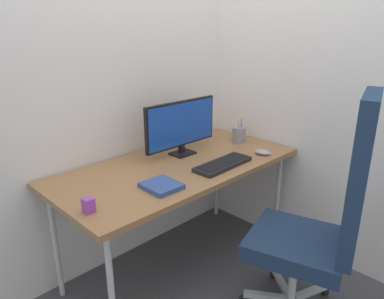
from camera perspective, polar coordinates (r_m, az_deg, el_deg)
ground_plane at (r=2.50m, az=-1.94°, el=-17.93°), size 8.00×8.00×0.00m
wall_back at (r=2.30m, az=-9.25°, el=16.27°), size 3.32×0.04×2.80m
wall_side_right at (r=2.46m, az=16.28°, el=15.94°), size 0.04×2.52×2.80m
desk at (r=2.16m, az=-2.14°, el=-3.36°), size 1.52×0.72×0.72m
office_chair at (r=1.89m, az=20.61°, el=-10.01°), size 0.57×0.62×1.24m
monitor at (r=2.26m, az=-1.71°, el=3.94°), size 0.57×0.12×0.35m
keyboard at (r=2.12m, az=4.98°, el=-2.32°), size 0.40×0.15×0.03m
mouse at (r=2.34m, az=11.26°, el=-0.43°), size 0.09×0.12×0.03m
pen_holder at (r=2.56m, az=7.56°, el=2.40°), size 0.09×0.09×0.17m
notebook at (r=1.83m, az=-4.92°, el=-5.82°), size 0.17×0.19×0.03m
desk_clamp_accessory at (r=1.66m, az=-16.25°, el=-8.59°), size 0.05×0.05×0.07m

